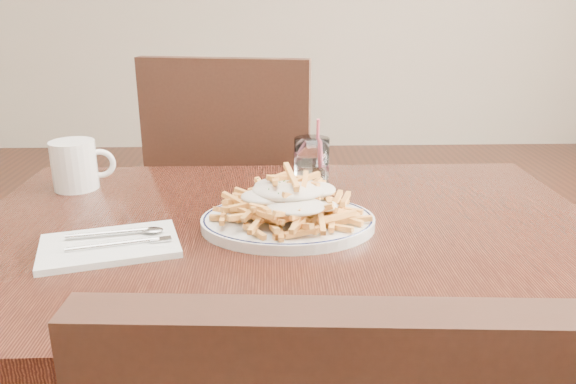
{
  "coord_description": "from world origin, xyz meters",
  "views": [
    {
      "loc": [
        -0.03,
        -0.97,
        1.16
      ],
      "look_at": [
        0.0,
        -0.01,
        0.82
      ],
      "focal_mm": 35.0,
      "sensor_mm": 36.0,
      "label": 1
    }
  ],
  "objects_px": {
    "table": "(287,263)",
    "fries_plate": "(288,222)",
    "chair_far": "(237,200)",
    "coffee_mug": "(76,165)",
    "water_glass": "(312,169)",
    "loaded_fries": "(288,197)"
  },
  "relations": [
    {
      "from": "chair_far",
      "to": "fries_plate",
      "type": "distance_m",
      "value": 0.69
    },
    {
      "from": "table",
      "to": "loaded_fries",
      "type": "height_order",
      "value": "loaded_fries"
    },
    {
      "from": "table",
      "to": "fries_plate",
      "type": "distance_m",
      "value": 0.09
    },
    {
      "from": "table",
      "to": "chair_far",
      "type": "height_order",
      "value": "chair_far"
    },
    {
      "from": "fries_plate",
      "to": "loaded_fries",
      "type": "relative_size",
      "value": 1.2
    },
    {
      "from": "table",
      "to": "fries_plate",
      "type": "bearing_deg",
      "value": -77.41
    },
    {
      "from": "chair_far",
      "to": "fries_plate",
      "type": "bearing_deg",
      "value": -78.18
    },
    {
      "from": "fries_plate",
      "to": "water_glass",
      "type": "bearing_deg",
      "value": 73.6
    },
    {
      "from": "loaded_fries",
      "to": "coffee_mug",
      "type": "distance_m",
      "value": 0.52
    },
    {
      "from": "chair_far",
      "to": "water_glass",
      "type": "bearing_deg",
      "value": -66.96
    },
    {
      "from": "coffee_mug",
      "to": "fries_plate",
      "type": "bearing_deg",
      "value": -27.53
    },
    {
      "from": "table",
      "to": "loaded_fries",
      "type": "bearing_deg",
      "value": -77.41
    },
    {
      "from": "chair_far",
      "to": "loaded_fries",
      "type": "distance_m",
      "value": 0.7
    },
    {
      "from": "fries_plate",
      "to": "loaded_fries",
      "type": "xyz_separation_m",
      "value": [
        -0.0,
        -0.0,
        0.05
      ]
    },
    {
      "from": "table",
      "to": "coffee_mug",
      "type": "xyz_separation_m",
      "value": [
        -0.46,
        0.23,
        0.13
      ]
    },
    {
      "from": "table",
      "to": "water_glass",
      "type": "bearing_deg",
      "value": 72.38
    },
    {
      "from": "table",
      "to": "coffee_mug",
      "type": "relative_size",
      "value": 8.73
    },
    {
      "from": "chair_far",
      "to": "fries_plate",
      "type": "relative_size",
      "value": 3.11
    },
    {
      "from": "chair_far",
      "to": "water_glass",
      "type": "xyz_separation_m",
      "value": [
        0.19,
        -0.45,
        0.23
      ]
    },
    {
      "from": "coffee_mug",
      "to": "loaded_fries",
      "type": "bearing_deg",
      "value": -27.53
    },
    {
      "from": "loaded_fries",
      "to": "coffee_mug",
      "type": "height_order",
      "value": "coffee_mug"
    },
    {
      "from": "chair_far",
      "to": "fries_plate",
      "type": "height_order",
      "value": "chair_far"
    }
  ]
}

